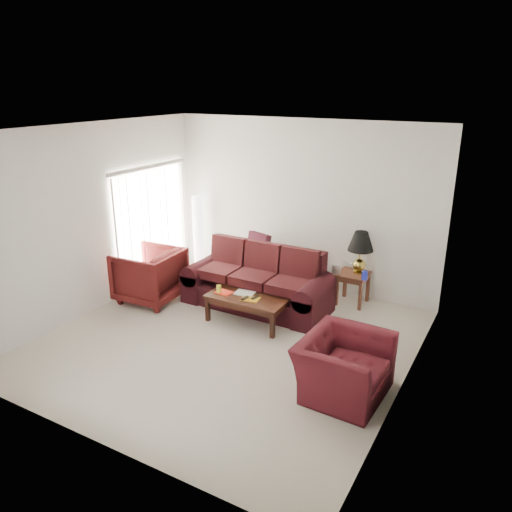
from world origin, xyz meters
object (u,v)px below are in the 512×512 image
at_px(sofa, 256,279).
at_px(coffee_table, 248,309).
at_px(floor_lamp, 198,233).
at_px(end_table, 352,288).
at_px(armchair_right, 344,367).
at_px(armchair_left, 150,275).

distance_m(sofa, coffee_table, 0.66).
xyz_separation_m(sofa, floor_lamp, (-1.85, 0.96, 0.26)).
distance_m(sofa, end_table, 1.65).
xyz_separation_m(floor_lamp, armchair_right, (3.96, -2.60, -0.40)).
bearing_deg(end_table, coffee_table, -128.52).
distance_m(sofa, armchair_left, 1.84).
bearing_deg(floor_lamp, end_table, -0.90).
relative_size(end_table, armchair_right, 0.50).
height_order(sofa, armchair_left, sofa).
bearing_deg(sofa, coffee_table, -76.18).
bearing_deg(armchair_left, armchair_right, 71.97).
relative_size(floor_lamp, coffee_table, 1.21).
distance_m(armchair_right, coffee_table, 2.22).
bearing_deg(coffee_table, floor_lamp, 161.54).
relative_size(end_table, floor_lamp, 0.36).
relative_size(armchair_left, coffee_table, 0.80).
distance_m(armchair_left, coffee_table, 1.90).
height_order(sofa, end_table, sofa).
height_order(floor_lamp, armchair_left, floor_lamp).
distance_m(end_table, coffee_table, 1.91).
height_order(sofa, coffee_table, sofa).
xyz_separation_m(end_table, armchair_left, (-3.07, -1.57, 0.18)).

